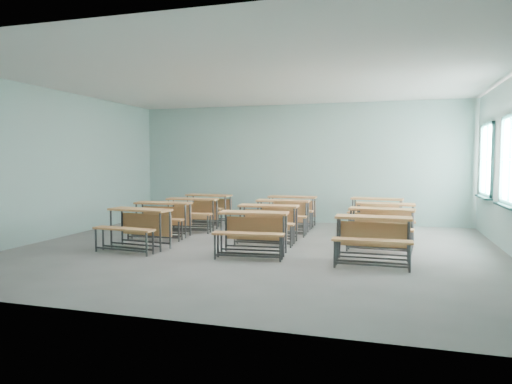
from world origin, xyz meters
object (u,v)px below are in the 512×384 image
Objects in this scene: desk_unit_r1c2 at (381,222)px; desk_unit_r2c1 at (282,211)px; desk_unit_r0c1 at (253,226)px; desk_unit_r3c2 at (376,209)px; desk_unit_r1c0 at (162,214)px; desk_unit_r0c0 at (137,222)px; desk_unit_r3c0 at (207,204)px; desk_unit_r0c2 at (373,232)px; desk_unit_r3c1 at (291,206)px; desk_unit_r2c2 at (385,215)px; desk_unit_r1c1 at (267,218)px; desk_unit_r2c0 at (191,209)px.

desk_unit_r1c2 is 2.56m from desk_unit_r2c1.
desk_unit_r3c2 is (2.03, 3.68, 0.00)m from desk_unit_r0c1.
desk_unit_r0c1 is at bearing -33.33° from desk_unit_r1c0.
desk_unit_r0c0 is 3.72m from desk_unit_r3c0.
desk_unit_r0c2 is 4.33m from desk_unit_r3c1.
desk_unit_r2c2 is at bearing -29.17° from desk_unit_r3c1.
desk_unit_r2c2 is 0.97× the size of desk_unit_r3c0.
desk_unit_r2c2 is 1.02× the size of desk_unit_r3c1.
desk_unit_r0c0 is at bearing -149.61° from desk_unit_r2c2.
desk_unit_r3c1 is (2.29, 0.07, 0.00)m from desk_unit_r3c0.
desk_unit_r0c0 is 1.00× the size of desk_unit_r3c2.
desk_unit_r1c1 and desk_unit_r3c2 have the same top height.
desk_unit_r1c0 is at bearing -88.07° from desk_unit_r3c0.
desk_unit_r3c0 is at bearing 81.16° from desk_unit_r1c0.
desk_unit_r1c0 is 1.05× the size of desk_unit_r2c2.
desk_unit_r3c2 is at bearing 22.05° from desk_unit_r1c0.
desk_unit_r3c2 is at bearing 55.81° from desk_unit_r0c1.
desk_unit_r0c0 and desk_unit_r3c2 have the same top height.
desk_unit_r1c2 is 2.44m from desk_unit_r3c2.
desk_unit_r1c2 is 1.01× the size of desk_unit_r3c0.
desk_unit_r0c2 and desk_unit_r3c1 have the same top height.
desk_unit_r2c0 is at bearing -149.03° from desk_unit_r3c1.
desk_unit_r0c1 is 4.31m from desk_unit_r3c0.
desk_unit_r2c0 is 2.55m from desk_unit_r3c1.
desk_unit_r0c2 is 5.77m from desk_unit_r3c0.
desk_unit_r2c2 is at bearing 22.58° from desk_unit_r1c1.
desk_unit_r0c0 is 2.48m from desk_unit_r2c0.
desk_unit_r1c1 is 3.27m from desk_unit_r3c0.
desk_unit_r0c1 is at bearing -51.44° from desk_unit_r2c0.
desk_unit_r0c1 is at bearing -145.27° from desk_unit_r1c2.
desk_unit_r3c2 is (4.39, 0.08, 0.00)m from desk_unit_r3c0.
desk_unit_r3c1 is (2.19, 3.78, 0.00)m from desk_unit_r0c0.
desk_unit_r1c2 is 1.00× the size of desk_unit_r2c0.
desk_unit_r0c0 is 3.44m from desk_unit_r2c1.
desk_unit_r2c1 is at bearing -144.23° from desk_unit_r3c2.
desk_unit_r0c2 is 4.98m from desk_unit_r2c0.
desk_unit_r1c2 is at bearing -23.00° from desk_unit_r3c0.
desk_unit_r0c1 is 1.04× the size of desk_unit_r2c2.
desk_unit_r0c1 is at bearing 8.87° from desk_unit_r0c0.
desk_unit_r3c1 is at bearing 119.63° from desk_unit_r0c2.
desk_unit_r2c0 is (-4.33, 2.45, 0.00)m from desk_unit_r0c2.
desk_unit_r3c2 is at bearing 26.74° from desk_unit_r2c1.
desk_unit_r3c1 is at bearing 6.11° from desk_unit_r3c0.
desk_unit_r0c1 is 2.51m from desk_unit_r2c1.
desk_unit_r1c2 and desk_unit_r2c2 have the same top height.
desk_unit_r0c2 is at bearing -60.16° from desk_unit_r3c1.
desk_unit_r0c2 and desk_unit_r1c0 have the same top height.
desk_unit_r0c1 is at bearing 177.50° from desk_unit_r0c2.
desk_unit_r2c2 is (4.50, 2.49, 0.00)m from desk_unit_r0c0.
desk_unit_r1c1 is 2.25m from desk_unit_r1c2.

